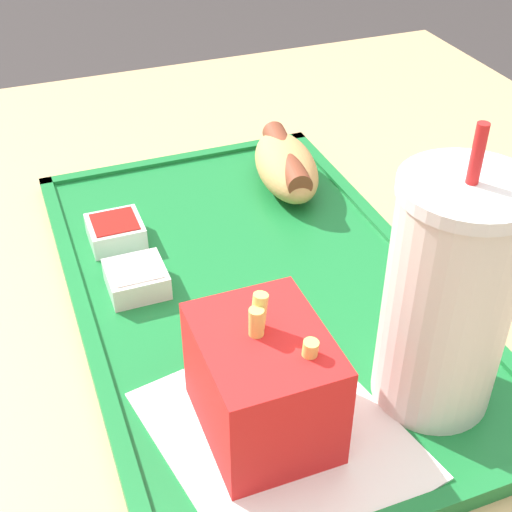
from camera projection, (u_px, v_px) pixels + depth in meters
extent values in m
cube|color=#197233|center=(256.00, 291.00, 0.57)|extent=(0.46, 0.28, 0.01)
cube|color=#197233|center=(87.00, 325.00, 0.53)|extent=(0.46, 0.01, 0.00)
cube|color=#197233|center=(403.00, 249.00, 0.61)|extent=(0.46, 0.01, 0.00)
cube|color=#197233|center=(179.00, 158.00, 0.73)|extent=(0.01, 0.28, 0.00)
cube|color=white|center=(279.00, 434.00, 0.45)|extent=(0.19, 0.17, 0.00)
cylinder|color=silver|center=(447.00, 303.00, 0.43)|extent=(0.08, 0.08, 0.15)
cylinder|color=silver|center=(470.00, 189.00, 0.39)|extent=(0.08, 0.08, 0.01)
cylinder|color=red|center=(478.00, 154.00, 0.37)|extent=(0.01, 0.01, 0.03)
ellipsoid|color=tan|center=(286.00, 166.00, 0.68)|extent=(0.13, 0.07, 0.04)
cylinder|color=brown|center=(286.00, 158.00, 0.68)|extent=(0.11, 0.04, 0.02)
cube|color=red|center=(263.00, 384.00, 0.43)|extent=(0.09, 0.07, 0.08)
cylinder|color=#EACC60|center=(306.00, 378.00, 0.41)|extent=(0.02, 0.01, 0.06)
cylinder|color=#EACC60|center=(255.00, 342.00, 0.42)|extent=(0.02, 0.02, 0.07)
cylinder|color=#EACC60|center=(256.00, 346.00, 0.42)|extent=(0.01, 0.01, 0.06)
cube|color=silver|center=(137.00, 279.00, 0.56)|extent=(0.05, 0.05, 0.02)
cube|color=white|center=(135.00, 270.00, 0.55)|extent=(0.04, 0.04, 0.00)
cube|color=silver|center=(116.00, 232.00, 0.61)|extent=(0.05, 0.05, 0.02)
cube|color=#B21914|center=(114.00, 223.00, 0.61)|extent=(0.04, 0.04, 0.00)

